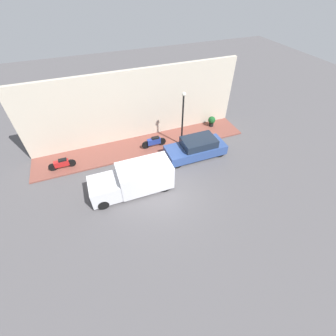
{
  "coord_description": "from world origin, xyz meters",
  "views": [
    {
      "loc": [
        -8.84,
        3.18,
        10.72
      ],
      "look_at": [
        1.26,
        -0.65,
        0.6
      ],
      "focal_mm": 24.0,
      "sensor_mm": 36.0,
      "label": 1
    }
  ],
  "objects_px": {
    "motorcycle_blue": "(154,142)",
    "streetlamp": "(183,115)",
    "delivery_van": "(133,180)",
    "parked_car": "(196,148)",
    "potted_plant": "(212,121)",
    "motorcycle_red": "(62,164)"
  },
  "relations": [
    {
      "from": "motorcycle_blue",
      "to": "streetlamp",
      "type": "distance_m",
      "value": 3.01
    },
    {
      "from": "delivery_van",
      "to": "streetlamp",
      "type": "bearing_deg",
      "value": -55.33
    },
    {
      "from": "delivery_van",
      "to": "streetlamp",
      "type": "xyz_separation_m",
      "value": [
        3.18,
        -4.6,
        1.79
      ]
    },
    {
      "from": "parked_car",
      "to": "streetlamp",
      "type": "xyz_separation_m",
      "value": [
        1.47,
        0.52,
        2.01
      ]
    },
    {
      "from": "delivery_van",
      "to": "motorcycle_red",
      "type": "distance_m",
      "value": 5.43
    },
    {
      "from": "parked_car",
      "to": "delivery_van",
      "type": "height_order",
      "value": "delivery_van"
    },
    {
      "from": "delivery_van",
      "to": "motorcycle_red",
      "type": "relative_size",
      "value": 2.79
    },
    {
      "from": "potted_plant",
      "to": "parked_car",
      "type": "bearing_deg",
      "value": 135.69
    },
    {
      "from": "parked_car",
      "to": "motorcycle_red",
      "type": "relative_size",
      "value": 2.45
    },
    {
      "from": "delivery_van",
      "to": "streetlamp",
      "type": "distance_m",
      "value": 5.87
    },
    {
      "from": "potted_plant",
      "to": "delivery_van",
      "type": "bearing_deg",
      "value": 120.29
    },
    {
      "from": "delivery_van",
      "to": "streetlamp",
      "type": "height_order",
      "value": "streetlamp"
    },
    {
      "from": "streetlamp",
      "to": "motorcycle_blue",
      "type": "bearing_deg",
      "value": 76.85
    },
    {
      "from": "delivery_van",
      "to": "potted_plant",
      "type": "xyz_separation_m",
      "value": [
        4.69,
        -8.03,
        -0.31
      ]
    },
    {
      "from": "motorcycle_red",
      "to": "delivery_van",
      "type": "bearing_deg",
      "value": -130.99
    },
    {
      "from": "parked_car",
      "to": "motorcycle_red",
      "type": "height_order",
      "value": "parked_car"
    },
    {
      "from": "motorcycle_blue",
      "to": "potted_plant",
      "type": "relative_size",
      "value": 2.15
    },
    {
      "from": "parked_car",
      "to": "potted_plant",
      "type": "relative_size",
      "value": 4.94
    },
    {
      "from": "potted_plant",
      "to": "streetlamp",
      "type": "bearing_deg",
      "value": 113.75
    },
    {
      "from": "delivery_van",
      "to": "streetlamp",
      "type": "relative_size",
      "value": 1.17
    },
    {
      "from": "streetlamp",
      "to": "potted_plant",
      "type": "distance_m",
      "value": 4.3
    },
    {
      "from": "streetlamp",
      "to": "potted_plant",
      "type": "xyz_separation_m",
      "value": [
        1.51,
        -3.44,
        -2.09
      ]
    }
  ]
}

